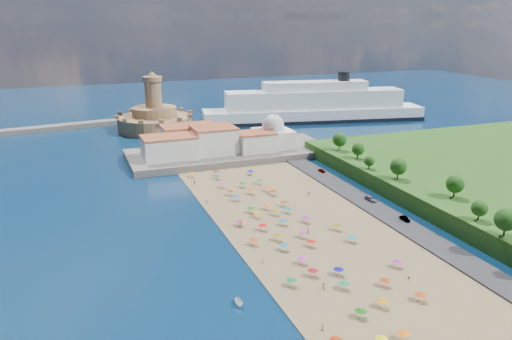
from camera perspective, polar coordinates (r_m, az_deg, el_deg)
name	(u,v)px	position (r m, az deg, el deg)	size (l,w,h in m)	color
ground	(273,218)	(156.32, 1.93, -5.49)	(700.00, 700.00, 0.00)	#071938
terrace	(230,153)	(224.03, -2.98, 1.96)	(90.00, 36.00, 3.00)	#59544C
jetty	(166,140)	(251.80, -10.25, 3.34)	(18.00, 70.00, 2.40)	#59544C
waterfront_buildings	(201,141)	(219.50, -6.30, 3.28)	(57.00, 29.00, 11.00)	silver
domed_building	(273,134)	(227.19, 1.96, 4.13)	(16.00, 16.00, 15.00)	silver
fortress	(155,118)	(279.51, -11.51, 5.79)	(40.00, 40.00, 32.40)	#A58052
cruise_ship	(314,107)	(300.59, 6.68, 7.17)	(134.18, 44.49, 29.01)	black
beach_parasols	(284,223)	(147.20, 3.24, -6.09)	(32.47, 117.18, 2.20)	gray
beachgoers	(270,221)	(151.46, 1.64, -5.79)	(36.41, 100.23, 1.87)	tan
moored_boats	(261,339)	(101.33, 0.53, -18.73)	(4.59, 24.25, 1.71)	white
parked_cars	(365,195)	(175.44, 12.30, -2.83)	(2.46, 56.84, 1.44)	gray
hillside_trees	(413,174)	(173.19, 17.50, -0.42)	(14.75, 109.09, 7.63)	#382314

